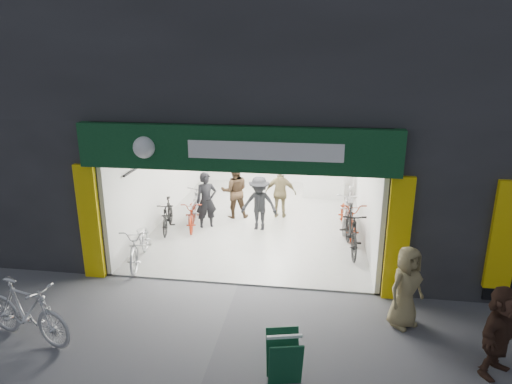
% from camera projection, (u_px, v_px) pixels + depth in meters
% --- Properties ---
extents(ground, '(60.00, 60.00, 0.00)m').
position_uv_depth(ground, '(238.00, 285.00, 9.92)').
color(ground, '#56565B').
rests_on(ground, ground).
extents(building, '(17.00, 10.27, 8.00)m').
position_uv_depth(building, '(298.00, 70.00, 13.21)').
color(building, '#232326').
rests_on(building, ground).
extents(bike_left_front, '(1.01, 2.00, 1.00)m').
position_uv_depth(bike_left_front, '(140.00, 243.00, 10.82)').
color(bike_left_front, silver).
rests_on(bike_left_front, ground).
extents(bike_left_midfront, '(0.69, 1.59, 0.93)m').
position_uv_depth(bike_left_midfront, '(168.00, 216.00, 12.73)').
color(bike_left_midfront, black).
rests_on(bike_left_midfront, ground).
extents(bike_left_midback, '(0.87, 1.71, 0.86)m').
position_uv_depth(bike_left_midback, '(193.00, 213.00, 13.00)').
color(bike_left_midback, '#9B230E').
rests_on(bike_left_midback, ground).
extents(bike_left_back, '(0.77, 1.98, 1.16)m').
position_uv_depth(bike_left_back, '(202.00, 200.00, 13.64)').
color(bike_left_back, '#ADACB1').
rests_on(bike_left_back, ground).
extents(bike_right_front, '(0.70, 1.99, 1.18)m').
position_uv_depth(bike_right_front, '(351.00, 230.00, 11.38)').
color(bike_right_front, black).
rests_on(bike_right_front, ground).
extents(bike_right_mid, '(0.98, 2.09, 1.06)m').
position_uv_depth(bike_right_mid, '(349.00, 217.00, 12.44)').
color(bike_right_mid, maroon).
rests_on(bike_right_mid, ground).
extents(bike_right_back, '(0.91, 2.03, 1.18)m').
position_uv_depth(bike_right_back, '(348.00, 208.00, 12.92)').
color(bike_right_back, '#AEAEB2').
rests_on(bike_right_back, ground).
extents(parked_bike, '(1.99, 1.04, 1.15)m').
position_uv_depth(parked_bike, '(27.00, 311.00, 7.89)').
color(parked_bike, silver).
rests_on(parked_bike, ground).
extents(customer_a, '(0.71, 0.62, 1.63)m').
position_uv_depth(customer_a, '(206.00, 201.00, 12.84)').
color(customer_a, black).
rests_on(customer_a, ground).
extents(customer_b, '(0.96, 0.83, 1.70)m').
position_uv_depth(customer_b, '(235.00, 191.00, 13.62)').
color(customer_b, '#3E2B1C').
rests_on(customer_b, ground).
extents(customer_c, '(1.07, 0.67, 1.58)m').
position_uv_depth(customer_c, '(259.00, 204.00, 12.67)').
color(customer_c, black).
rests_on(customer_c, ground).
extents(customer_d, '(0.95, 0.42, 1.59)m').
position_uv_depth(customer_d, '(281.00, 193.00, 13.62)').
color(customer_d, olive).
rests_on(customer_d, ground).
extents(pedestrian_near, '(0.90, 0.87, 1.56)m').
position_uv_depth(pedestrian_near, '(406.00, 287.00, 8.27)').
color(pedestrian_near, olive).
rests_on(pedestrian_near, ground).
extents(pedestrian_far, '(1.30, 1.31, 1.51)m').
position_uv_depth(pedestrian_far, '(500.00, 331.00, 7.02)').
color(pedestrian_far, '#3A241A').
rests_on(pedestrian_far, ground).
extents(sandwich_board, '(0.62, 0.63, 0.79)m').
position_uv_depth(sandwich_board, '(284.00, 357.00, 6.92)').
color(sandwich_board, '#104227').
rests_on(sandwich_board, ground).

